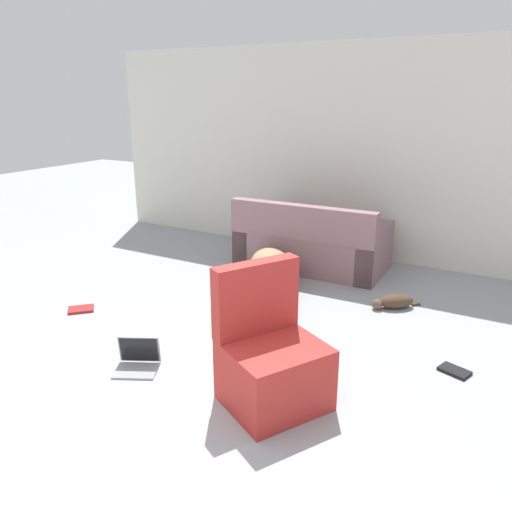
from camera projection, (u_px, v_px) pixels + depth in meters
name	position (u px, v px, depth m)	size (l,w,h in m)	color
ground_plane	(70.00, 471.00, 2.73)	(20.00, 20.00, 0.00)	#999EA3
wall_back	(353.00, 153.00, 6.04)	(7.06, 0.06, 2.56)	silver
couch	(311.00, 245.00, 5.88)	(1.72, 0.91, 0.81)	gray
dog	(272.00, 273.00, 5.19)	(1.04, 1.52, 0.39)	#A38460
cat	(394.00, 302.00, 4.80)	(0.42, 0.38, 0.13)	#473323
laptop_open	(138.00, 358.00, 3.75)	(0.39, 0.37, 0.23)	gray
book_black	(454.00, 371.00, 3.70)	(0.25, 0.20, 0.02)	black
book_red	(81.00, 309.00, 4.75)	(0.28, 0.28, 0.02)	maroon
side_chair	(271.00, 359.00, 3.27)	(0.79, 0.81, 0.93)	#B72D28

